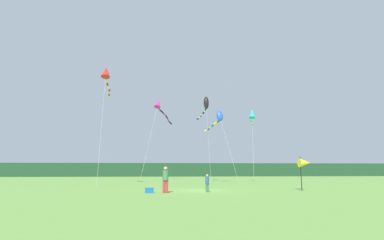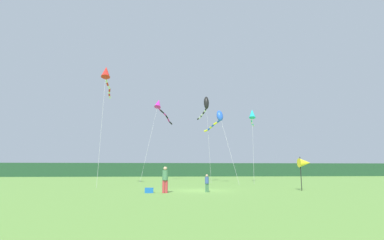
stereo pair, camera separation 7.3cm
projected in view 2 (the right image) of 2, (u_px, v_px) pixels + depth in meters
The scene contains 11 objects.
ground_plane at pixel (199, 191), 22.43m from camera, with size 120.00×120.00×0.00m, color #6B9E42.
distant_treeline at pixel (177, 170), 66.88m from camera, with size 108.00×2.75×2.98m, color #1E4228.
person_adult at pixel (165, 178), 20.26m from camera, with size 0.39×0.39×1.79m.
person_child at pixel (207, 182), 21.00m from camera, with size 0.27×0.27×1.24m.
cooler_box at pixel (149, 190), 20.17m from camera, with size 0.58×0.33×0.35m, color #1959B2.
banner_flag_pole at pixel (305, 163), 22.50m from camera, with size 0.90×0.70×2.55m.
kite_blue at pixel (218, 118), 34.88m from camera, with size 2.81×6.66×8.56m.
kite_cyan at pixel (252, 115), 36.55m from camera, with size 1.86×5.20×9.06m.
kite_magenta at pixel (160, 106), 42.52m from camera, with size 4.09×10.76×11.64m.
kite_red at pixel (106, 75), 30.75m from camera, with size 1.04×7.89×12.25m.
kite_black at pixel (206, 105), 39.23m from camera, with size 1.20×6.25×11.18m.
Camera 2 is at (-2.56, -22.87, 1.61)m, focal length 27.53 mm.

